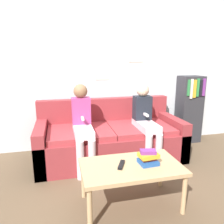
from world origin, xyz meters
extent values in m
plane|color=brown|center=(0.00, 0.00, 0.00)|extent=(10.00, 10.00, 0.00)
cube|color=silver|center=(0.00, 1.10, 1.30)|extent=(8.00, 0.06, 2.60)
cube|color=silver|center=(-0.55, 1.06, 1.36)|extent=(0.30, 0.00, 0.28)
cube|color=beige|center=(0.00, 1.06, 1.25)|extent=(0.21, 0.00, 0.34)
cube|color=beige|center=(0.55, 1.06, 1.48)|extent=(0.24, 0.00, 0.25)
cube|color=maroon|center=(0.00, 0.52, 0.20)|extent=(2.02, 0.89, 0.40)
cube|color=maroon|center=(0.00, 0.90, 0.61)|extent=(2.02, 0.14, 0.41)
cube|color=maroon|center=(-0.94, 0.52, 0.28)|extent=(0.14, 0.89, 0.56)
cube|color=maroon|center=(0.94, 0.52, 0.28)|extent=(0.14, 0.89, 0.56)
cube|color=#A1343A|center=(-0.43, 0.49, 0.44)|extent=(0.85, 0.73, 0.07)
cube|color=#A1343A|center=(0.43, 0.49, 0.44)|extent=(0.85, 0.73, 0.07)
cube|color=tan|center=(-0.05, -0.54, 0.41)|extent=(0.95, 0.55, 0.04)
cylinder|color=tan|center=(-0.48, -0.78, 0.19)|extent=(0.04, 0.04, 0.39)
cylinder|color=tan|center=(0.39, -0.78, 0.19)|extent=(0.04, 0.04, 0.39)
cylinder|color=tan|center=(-0.48, -0.31, 0.19)|extent=(0.04, 0.04, 0.39)
cylinder|color=tan|center=(0.39, -0.31, 0.19)|extent=(0.04, 0.04, 0.39)
cylinder|color=silver|center=(-0.47, 0.05, 0.24)|extent=(0.09, 0.09, 0.47)
cylinder|color=silver|center=(-0.33, 0.05, 0.24)|extent=(0.09, 0.09, 0.47)
cube|color=silver|center=(-0.40, 0.33, 0.52)|extent=(0.23, 0.54, 0.09)
cube|color=#B73D7F|center=(-0.40, 0.49, 0.74)|extent=(0.24, 0.16, 0.35)
sphere|color=#8C6647|center=(-0.40, 0.49, 1.00)|extent=(0.18, 0.18, 0.18)
cube|color=white|center=(-0.40, 0.34, 0.67)|extent=(0.03, 0.12, 0.03)
cylinder|color=silver|center=(0.39, 0.05, 0.24)|extent=(0.09, 0.09, 0.47)
cylinder|color=silver|center=(0.53, 0.05, 0.24)|extent=(0.09, 0.09, 0.47)
cube|color=silver|center=(0.46, 0.33, 0.52)|extent=(0.23, 0.54, 0.09)
cube|color=#1E232D|center=(0.46, 0.49, 0.73)|extent=(0.24, 0.16, 0.33)
sphere|color=beige|center=(0.46, 0.49, 0.98)|extent=(0.17, 0.17, 0.17)
cube|color=white|center=(0.46, 0.34, 0.66)|extent=(0.03, 0.12, 0.03)
cube|color=black|center=(-0.14, -0.54, 0.44)|extent=(0.11, 0.17, 0.02)
cube|color=#23519E|center=(0.12, -0.56, 0.44)|extent=(0.18, 0.17, 0.04)
cube|color=red|center=(0.12, -0.54, 0.48)|extent=(0.14, 0.11, 0.03)
cube|color=gold|center=(0.12, -0.55, 0.51)|extent=(0.19, 0.15, 0.04)
cube|color=#7A3389|center=(0.11, -0.55, 0.55)|extent=(0.16, 0.11, 0.03)
cube|color=#2D2D33|center=(1.47, 0.90, 0.56)|extent=(0.37, 0.29, 1.13)
cube|color=#2D8442|center=(1.33, 0.74, 0.96)|extent=(0.04, 0.02, 0.26)
cube|color=silver|center=(1.39, 0.74, 0.94)|extent=(0.04, 0.02, 0.31)
cube|color=gold|center=(1.44, 0.74, 0.94)|extent=(0.05, 0.02, 0.29)
cube|color=#2D8442|center=(1.50, 0.74, 0.95)|extent=(0.04, 0.02, 0.29)
cube|color=black|center=(1.55, 0.74, 0.95)|extent=(0.04, 0.02, 0.26)
cube|color=#7A3389|center=(1.61, 0.74, 0.96)|extent=(0.05, 0.02, 0.28)
camera|label=1|loc=(-0.67, -2.33, 1.40)|focal=35.00mm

